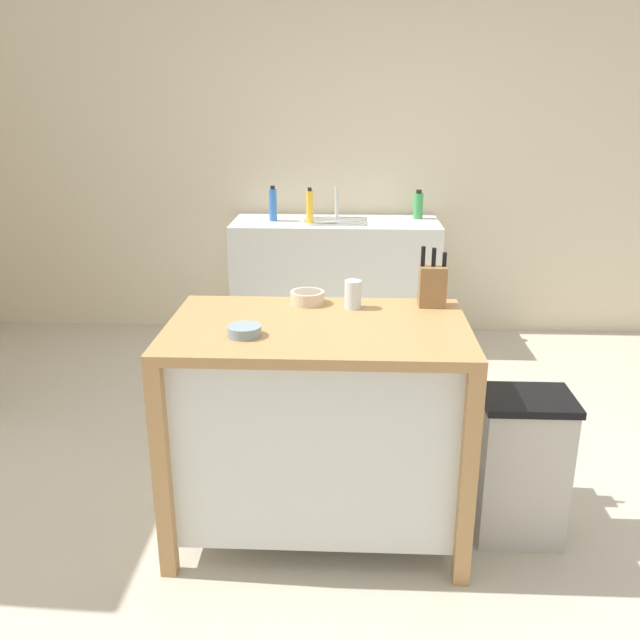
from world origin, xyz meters
name	(u,v)px	position (x,y,z in m)	size (l,w,h in m)	color
ground_plane	(346,506)	(0.00, 0.00, 0.00)	(6.66, 6.66, 0.00)	#BCB29E
wall_back	(351,157)	(0.00, 2.45, 1.30)	(5.66, 0.10, 2.60)	beige
kitchen_island	(318,418)	(-0.12, -0.14, 0.51)	(1.17, 0.72, 0.90)	#AD7F4C
knife_block	(432,285)	(0.34, 0.12, 0.99)	(0.11, 0.09, 0.25)	olive
bowl_stoneware_deep	(244,330)	(-0.38, -0.28, 0.93)	(0.13, 0.13, 0.04)	gray
bowl_ceramic_small	(307,297)	(-0.18, 0.13, 0.93)	(0.14, 0.14, 0.05)	beige
drinking_cup	(353,294)	(0.02, 0.08, 0.96)	(0.07, 0.07, 0.12)	silver
trash_bin	(521,466)	(0.70, -0.16, 0.32)	(0.36, 0.28, 0.63)	#B7B2A8
sink_counter	(335,282)	(-0.10, 2.10, 0.45)	(1.44, 0.60, 0.90)	silver
sink_faucet	(336,202)	(-0.10, 2.24, 1.01)	(0.02, 0.02, 0.22)	#B7BCC1
bottle_spray_cleaner	(418,205)	(0.48, 2.21, 0.99)	(0.07, 0.07, 0.20)	green
bottle_hand_soap	(273,204)	(-0.54, 2.08, 1.01)	(0.05, 0.05, 0.24)	blue
bottle_dish_soap	(310,206)	(-0.28, 2.01, 1.01)	(0.05, 0.05, 0.24)	yellow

